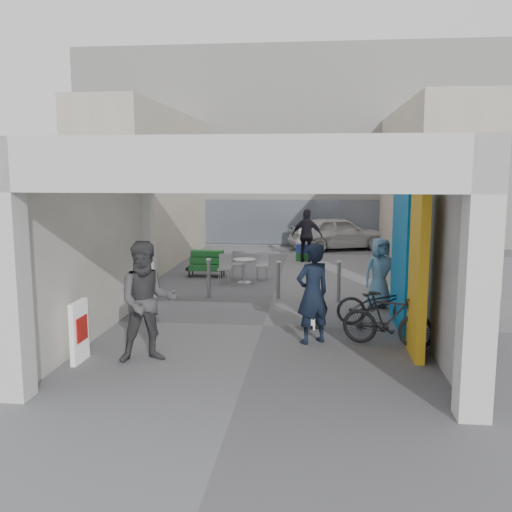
# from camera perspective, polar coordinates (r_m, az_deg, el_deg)

# --- Properties ---
(ground) EXTENTS (90.00, 90.00, 0.00)m
(ground) POSITION_cam_1_polar(r_m,az_deg,el_deg) (11.49, 0.73, -6.96)
(ground) COLOR #5D5E63
(ground) RESTS_ON ground
(arcade_canopy) EXTENTS (6.40, 6.45, 6.40)m
(arcade_canopy) POSITION_cam_1_polar(r_m,az_deg,el_deg) (10.24, 3.34, 4.22)
(arcade_canopy) COLOR beige
(arcade_canopy) RESTS_ON ground
(far_building) EXTENTS (18.00, 4.08, 8.00)m
(far_building) POSITION_cam_1_polar(r_m,az_deg,el_deg) (25.05, 3.81, 10.64)
(far_building) COLOR silver
(far_building) RESTS_ON ground
(plaza_bldg_left) EXTENTS (2.00, 9.00, 5.00)m
(plaza_bldg_left) POSITION_cam_1_polar(r_m,az_deg,el_deg) (19.34, -10.59, 6.71)
(plaza_bldg_left) COLOR #C2B3A1
(plaza_bldg_left) RESTS_ON ground
(plaza_bldg_right) EXTENTS (2.00, 9.00, 5.00)m
(plaza_bldg_right) POSITION_cam_1_polar(r_m,az_deg,el_deg) (18.85, 16.81, 6.45)
(plaza_bldg_right) COLOR #C2B3A1
(plaza_bldg_right) RESTS_ON ground
(bollard_left) EXTENTS (0.09, 0.09, 0.94)m
(bollard_left) POSITION_cam_1_polar(r_m,az_deg,el_deg) (13.94, -4.75, -2.24)
(bollard_left) COLOR gray
(bollard_left) RESTS_ON ground
(bollard_center) EXTENTS (0.09, 0.09, 0.89)m
(bollard_center) POSITION_cam_1_polar(r_m,az_deg,el_deg) (13.80, 2.25, -2.42)
(bollard_center) COLOR gray
(bollard_center) RESTS_ON ground
(bollard_right) EXTENTS (0.09, 0.09, 0.96)m
(bollard_right) POSITION_cam_1_polar(r_m,az_deg,el_deg) (13.54, 8.30, -2.58)
(bollard_right) COLOR gray
(bollard_right) RESTS_ON ground
(advert_board_near) EXTENTS (0.11, 0.55, 1.00)m
(advert_board_near) POSITION_cam_1_polar(r_m,az_deg,el_deg) (9.69, -17.24, -7.21)
(advert_board_near) COLOR silver
(advert_board_near) RESTS_ON ground
(advert_board_far) EXTENTS (0.15, 0.56, 1.00)m
(advert_board_far) POSITION_cam_1_polar(r_m,az_deg,el_deg) (13.12, -10.77, -2.88)
(advert_board_far) COLOR silver
(advert_board_far) RESTS_ON ground
(cafe_set) EXTENTS (1.31, 1.06, 0.79)m
(cafe_set) POSITION_cam_1_polar(r_m,az_deg,el_deg) (15.98, -1.41, -1.51)
(cafe_set) COLOR #B2B3B8
(cafe_set) RESTS_ON ground
(produce_stand) EXTENTS (1.13, 0.61, 0.75)m
(produce_stand) POSITION_cam_1_polar(r_m,az_deg,el_deg) (16.75, -4.96, -1.02)
(produce_stand) COLOR black
(produce_stand) RESTS_ON ground
(crate_stack) EXTENTS (0.51, 0.43, 0.56)m
(crate_stack) POSITION_cam_1_polar(r_m,az_deg,el_deg) (19.64, 4.75, 0.35)
(crate_stack) COLOR #195824
(crate_stack) RESTS_ON ground
(border_collie) EXTENTS (0.25, 0.48, 0.67)m
(border_collie) POSITION_cam_1_polar(r_m,az_deg,el_deg) (11.28, 5.54, -5.90)
(border_collie) COLOR black
(border_collie) RESTS_ON ground
(man_with_dog) EXTENTS (0.79, 0.73, 1.81)m
(man_with_dog) POSITION_cam_1_polar(r_m,az_deg,el_deg) (10.21, 5.69, -3.74)
(man_with_dog) COLOR black
(man_with_dog) RESTS_ON ground
(man_back_turned) EXTENTS (1.16, 1.04, 1.97)m
(man_back_turned) POSITION_cam_1_polar(r_m,az_deg,el_deg) (9.35, -10.83, -4.51)
(man_back_turned) COLOR #3D3D3F
(man_back_turned) RESTS_ON ground
(man_elderly) EXTENTS (0.91, 0.76, 1.59)m
(man_elderly) POSITION_cam_1_polar(r_m,az_deg,el_deg) (13.16, 12.29, -1.62)
(man_elderly) COLOR #6094BA
(man_elderly) RESTS_ON ground
(man_crates) EXTENTS (1.12, 0.66, 1.79)m
(man_crates) POSITION_cam_1_polar(r_m,az_deg,el_deg) (19.31, 5.13, 2.04)
(man_crates) COLOR black
(man_crates) RESTS_ON ground
(bicycle_front) EXTENTS (1.70, 0.63, 0.88)m
(bicycle_front) POSITION_cam_1_polar(r_m,az_deg,el_deg) (11.68, 12.21, -4.66)
(bicycle_front) COLOR black
(bicycle_front) RESTS_ON ground
(bicycle_rear) EXTENTS (1.67, 0.91, 0.97)m
(bicycle_rear) POSITION_cam_1_polar(r_m,az_deg,el_deg) (10.32, 13.03, -6.21)
(bicycle_rear) COLOR black
(bicycle_rear) RESTS_ON ground
(white_van) EXTENTS (4.15, 2.78, 1.31)m
(white_van) POSITION_cam_1_polar(r_m,az_deg,el_deg) (22.53, 8.25, 2.31)
(white_van) COLOR silver
(white_van) RESTS_ON ground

